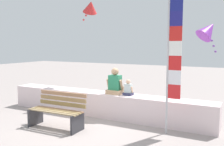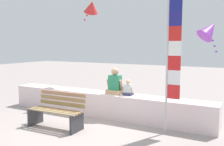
% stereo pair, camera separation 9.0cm
% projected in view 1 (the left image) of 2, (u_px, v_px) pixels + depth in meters
% --- Properties ---
extents(ground_plane, '(40.00, 40.00, 0.00)m').
position_uv_depth(ground_plane, '(81.00, 126.00, 6.57)').
color(ground_plane, gray).
extents(seawall_ledge, '(6.46, 0.62, 0.69)m').
position_uv_depth(seawall_ledge, '(103.00, 104.00, 7.53)').
color(seawall_ledge, silver).
rests_on(seawall_ledge, ground).
extents(park_bench, '(1.46, 0.65, 0.88)m').
position_uv_depth(park_bench, '(57.00, 112.00, 6.45)').
color(park_bench, '#947E5A').
rests_on(park_bench, ground).
extents(person_adult, '(0.49, 0.36, 0.75)m').
position_uv_depth(person_adult, '(115.00, 84.00, 7.28)').
color(person_adult, tan).
rests_on(person_adult, seawall_ledge).
extents(person_child, '(0.29, 0.21, 0.44)m').
position_uv_depth(person_child, '(128.00, 89.00, 7.10)').
color(person_child, '#303253').
rests_on(person_child, seawall_ledge).
extents(flag_banner, '(0.34, 0.05, 3.18)m').
position_uv_depth(flag_banner, '(172.00, 56.00, 5.81)').
color(flag_banner, '#B7B7BC').
rests_on(flag_banner, ground).
extents(kite_purple, '(1.01, 1.01, 1.18)m').
position_uv_depth(kite_purple, '(208.00, 30.00, 8.61)').
color(kite_purple, purple).
extents(kite_red, '(0.97, 0.95, 0.93)m').
position_uv_depth(kite_red, '(90.00, 7.00, 10.60)').
color(kite_red, red).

